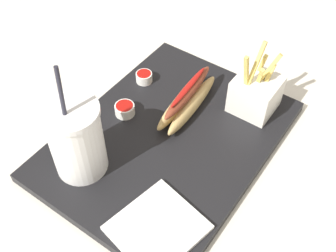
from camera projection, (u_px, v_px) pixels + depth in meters
name	position (u px, v px, depth m)	size (l,w,h in m)	color
ground_plane	(168.00, 146.00, 0.82)	(2.40, 2.40, 0.02)	silver
food_tray	(168.00, 140.00, 0.80)	(0.47, 0.35, 0.02)	black
soda_cup	(76.00, 139.00, 0.69)	(0.10, 0.10, 0.23)	white
fries_basket	(256.00, 93.00, 0.82)	(0.08, 0.08, 0.15)	white
hot_dog_1	(188.00, 99.00, 0.82)	(0.19, 0.06, 0.06)	tan
ketchup_cup_1	(124.00, 109.00, 0.82)	(0.04, 0.04, 0.02)	white
ketchup_cup_2	(144.00, 77.00, 0.89)	(0.04, 0.04, 0.02)	white
napkin_stack	(157.00, 228.00, 0.66)	(0.13, 0.12, 0.01)	white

